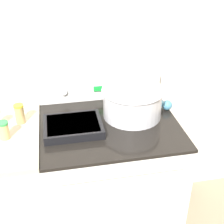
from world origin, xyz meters
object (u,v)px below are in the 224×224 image
object	(u,v)px
mixing_bowl	(133,101)
ladle	(166,104)
casserole_dish	(73,126)
spice_jar_green_cap	(4,130)
spice_jar_yellow_cap	(20,114)

from	to	relation	value
mixing_bowl	ladle	bearing A→B (deg)	13.05
casserole_dish	spice_jar_green_cap	bearing A→B (deg)	-175.44
ladle	spice_jar_green_cap	distance (m)	0.94
mixing_bowl	spice_jar_green_cap	xyz separation A→B (m)	(-0.70, -0.12, -0.03)
ladle	spice_jar_green_cap	xyz separation A→B (m)	(-0.93, -0.17, 0.04)
ladle	spice_jar_yellow_cap	bearing A→B (deg)	-178.04
casserole_dish	ladle	distance (m)	0.59
ladle	spice_jar_yellow_cap	xyz separation A→B (m)	(-0.86, -0.03, 0.04)
mixing_bowl	casserole_dish	size ratio (longest dim) A/B	1.13
mixing_bowl	spice_jar_green_cap	world-z (taller)	mixing_bowl
mixing_bowl	ladle	world-z (taller)	mixing_bowl
ladle	spice_jar_green_cap	bearing A→B (deg)	-169.60
ladle	spice_jar_green_cap	world-z (taller)	spice_jar_green_cap
mixing_bowl	casserole_dish	bearing A→B (deg)	-165.63
mixing_bowl	casserole_dish	world-z (taller)	mixing_bowl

